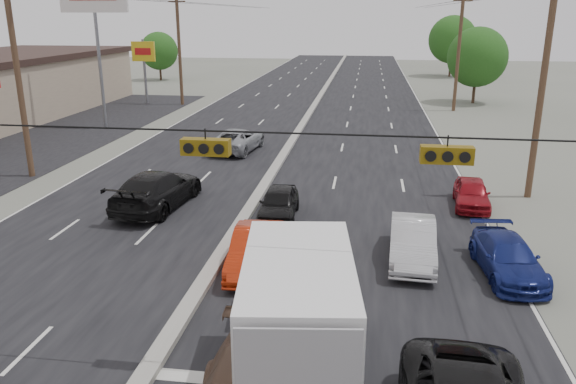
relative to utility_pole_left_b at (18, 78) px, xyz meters
name	(u,v)px	position (x,y,z in m)	size (l,w,h in m)	color
ground	(156,361)	(12.50, -15.00, -5.11)	(200.00, 200.00, 0.00)	#606356
road_surface	(301,128)	(12.50, 15.00, -5.11)	(20.00, 160.00, 0.02)	black
center_median	(301,127)	(12.50, 15.00, -5.01)	(0.50, 160.00, 0.20)	gray
parking_lot	(54,135)	(-4.50, 10.00, -5.11)	(10.00, 42.00, 0.02)	black
utility_pole_left_b	(18,78)	(0.00, 0.00, 0.00)	(1.60, 0.30, 10.00)	#422D1E
utility_pole_left_c	(179,49)	(0.00, 25.00, 0.00)	(1.60, 0.30, 10.00)	#422D1E
utility_pole_right_b	(542,87)	(25.00, 0.00, 0.00)	(1.60, 0.30, 10.00)	#422D1E
utility_pole_right_c	(459,52)	(25.00, 25.00, 0.00)	(1.60, 0.30, 10.00)	#422D1E
traffic_signals	(201,145)	(13.90, -15.00, 0.39)	(25.00, 0.30, 0.54)	black
pole_sign_billboard	(94,4)	(-2.00, 13.00, 3.76)	(5.00, 0.25, 11.00)	slate
pole_sign_far	(144,57)	(-3.50, 25.00, -0.70)	(2.20, 0.25, 6.00)	slate
tree_left_far	(159,51)	(-9.50, 45.00, -1.39)	(4.80, 4.80, 6.12)	#382619
tree_right_mid	(477,57)	(27.50, 30.00, -0.77)	(5.60, 5.60, 7.14)	#382619
tree_right_far	(452,39)	(28.50, 55.00, -0.15)	(6.40, 6.40, 8.16)	#382619
box_truck	(298,312)	(16.02, -15.08, -3.43)	(3.00, 6.67, 3.27)	black
red_sedan	(255,250)	(13.90, -9.48, -4.42)	(1.45, 4.17, 1.37)	#B1240A
queue_car_a	(279,203)	(13.90, -4.46, -4.47)	(1.51, 3.76, 1.28)	black
queue_car_b	(412,242)	(19.11, -8.08, -4.40)	(1.50, 4.30, 1.42)	#BABABC
queue_car_d	(508,258)	(22.10, -8.78, -4.50)	(1.71, 4.20, 1.22)	navy
queue_car_e	(472,194)	(22.10, -1.88, -4.49)	(1.47, 3.65, 1.24)	maroon
oncoming_near	(157,190)	(8.40, -3.90, -4.28)	(2.31, 5.69, 1.65)	black
oncoming_far	(238,140)	(9.46, 7.20, -4.40)	(2.33, 5.06, 1.41)	#96999D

